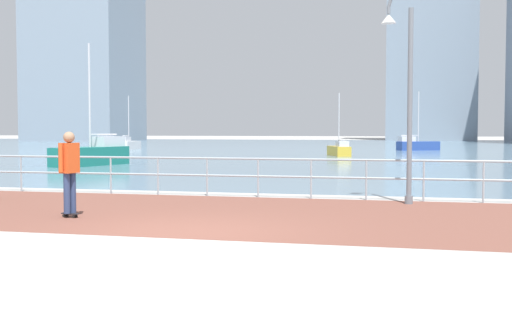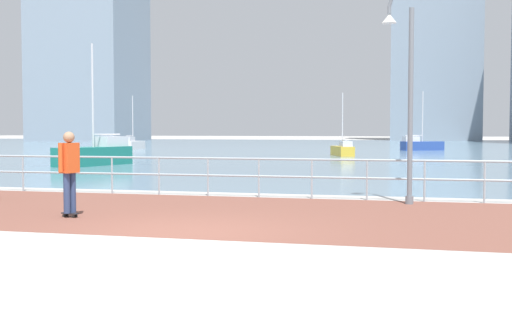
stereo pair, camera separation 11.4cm
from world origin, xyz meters
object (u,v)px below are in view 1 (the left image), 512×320
(lamppost, at_px, (403,83))
(sailboat_blue, at_px, (93,154))
(skateboarder, at_px, (69,166))
(sailboat_navy, at_px, (417,145))
(sailboat_ivory, at_px, (128,144))
(sailboat_white, at_px, (339,150))

(lamppost, relative_size, sailboat_blue, 0.87)
(lamppost, xyz_separation_m, skateboarder, (-6.58, -3.91, -1.85))
(lamppost, distance_m, sailboat_navy, 38.94)
(sailboat_blue, bearing_deg, sailboat_ivory, 110.56)
(sailboat_navy, bearing_deg, skateboarder, -100.71)
(sailboat_navy, height_order, sailboat_blue, sailboat_blue)
(sailboat_ivory, height_order, sailboat_navy, sailboat_navy)
(sailboat_ivory, xyz_separation_m, sailboat_blue, (8.64, -23.03, 0.12))
(lamppost, xyz_separation_m, sailboat_navy, (1.51, 38.84, -2.42))
(lamppost, distance_m, sailboat_white, 26.88)
(skateboarder, distance_m, sailboat_white, 30.51)
(sailboat_ivory, xyz_separation_m, sailboat_navy, (25.01, 3.05, 0.02))
(lamppost, bearing_deg, skateboarder, -149.26)
(skateboarder, distance_m, sailboat_ivory, 43.17)
(sailboat_blue, bearing_deg, sailboat_white, 51.42)
(sailboat_ivory, distance_m, sailboat_navy, 25.20)
(sailboat_navy, distance_m, sailboat_white, 13.51)
(lamppost, height_order, skateboarder, lamppost)
(sailboat_white, bearing_deg, sailboat_ivory, 154.54)
(sailboat_ivory, height_order, sailboat_blue, sailboat_blue)
(skateboarder, height_order, sailboat_ivory, sailboat_ivory)
(lamppost, bearing_deg, sailboat_navy, 87.78)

